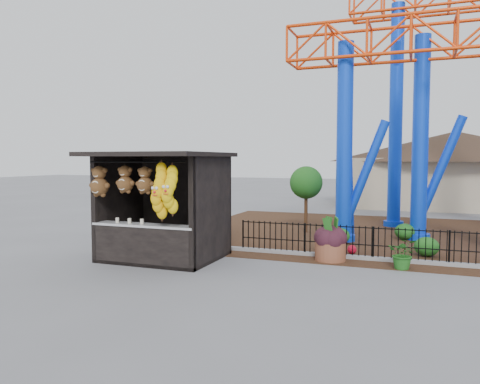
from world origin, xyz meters
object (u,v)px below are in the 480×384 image
(prize_booth, at_px, (159,207))
(potted_plant, at_px, (403,254))
(terracotta_planter, at_px, (330,251))
(roller_coaster, at_px, (455,63))

(prize_booth, bearing_deg, potted_plant, 11.07)
(prize_booth, height_order, potted_plant, prize_booth)
(prize_booth, height_order, terracotta_planter, prize_booth)
(terracotta_planter, bearing_deg, prize_booth, -160.07)
(prize_booth, bearing_deg, roller_coaster, 42.12)
(roller_coaster, relative_size, terracotta_planter, 12.43)
(potted_plant, bearing_deg, roller_coaster, 76.44)
(roller_coaster, relative_size, potted_plant, 12.88)
(roller_coaster, distance_m, potted_plant, 8.65)
(terracotta_planter, distance_m, potted_plant, 2.04)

